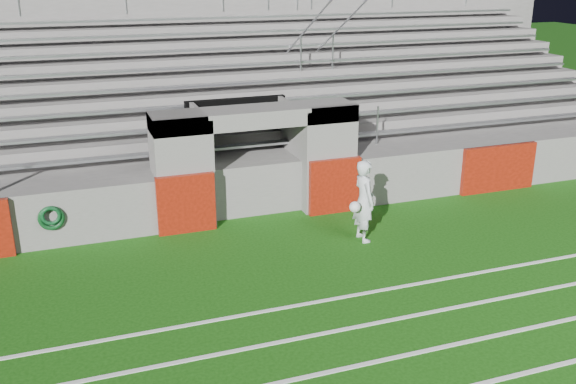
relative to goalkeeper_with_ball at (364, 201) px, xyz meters
name	(u,v)px	position (x,y,z in m)	size (l,w,h in m)	color
ground	(309,276)	(-1.73, -1.23, -0.91)	(90.00, 90.00, 0.00)	#14480C
stadium_structure	(212,115)	(-1.73, 6.74, 0.58)	(26.00, 8.48, 5.42)	slate
goalkeeper_with_ball	(364,201)	(0.00, 0.00, 0.00)	(0.67, 0.69, 1.81)	silver
hose_coil	(51,217)	(-6.36, 1.70, -0.17)	(0.54, 0.14, 0.55)	#0B3A17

